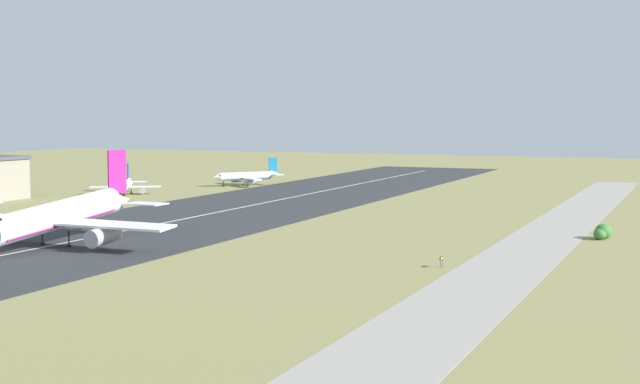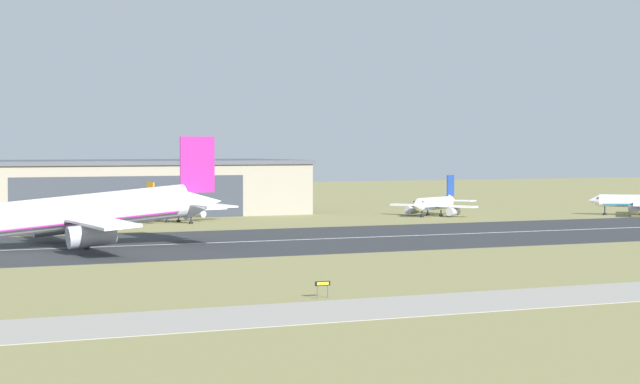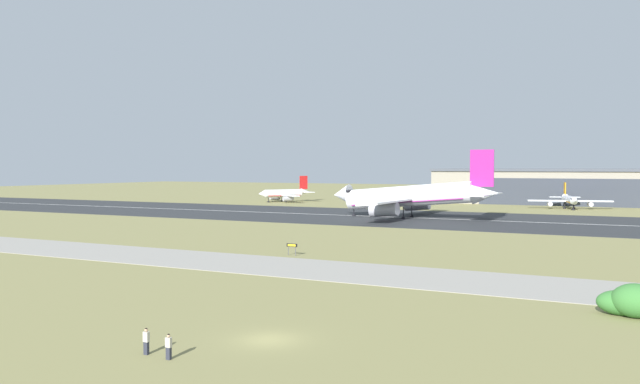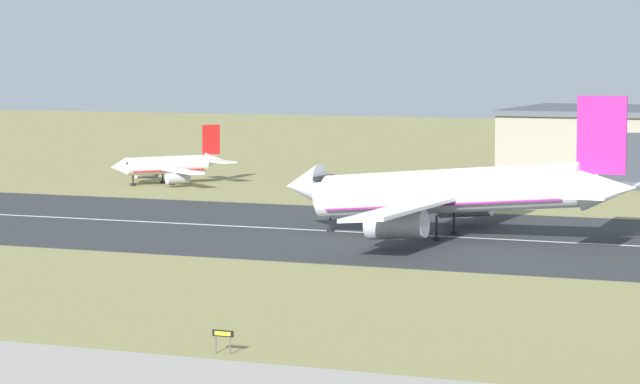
# 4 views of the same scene
# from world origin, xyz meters

# --- Properties ---
(ground_plane) EXTENTS (698.56, 698.56, 0.00)m
(ground_plane) POSITION_xyz_m (0.00, 54.61, 0.00)
(ground_plane) COLOR olive
(runway_strip) EXTENTS (458.56, 52.16, 0.06)m
(runway_strip) POSITION_xyz_m (0.00, 109.22, 0.03)
(runway_strip) COLOR #2B2D30
(runway_strip) RESTS_ON ground_plane
(runway_centreline) EXTENTS (412.71, 0.70, 0.01)m
(runway_centreline) POSITION_xyz_m (0.00, 109.22, 0.07)
(runway_centreline) COLOR silver
(runway_centreline) RESTS_ON runway_strip
(taxiway_road) EXTENTS (343.92, 13.80, 0.05)m
(taxiway_road) POSITION_xyz_m (0.00, 29.51, 0.03)
(taxiway_road) COLOR gray
(taxiway_road) RESTS_ON ground_plane
(hangar_building) EXTENTS (84.59, 35.42, 12.04)m
(hangar_building) POSITION_xyz_m (3.47, 193.17, 6.03)
(hangar_building) COLOR gray
(hangar_building) RESTS_ON ground_plane
(airplane_landing) EXTENTS (42.70, 49.46, 16.61)m
(airplane_landing) POSITION_xyz_m (-24.37, 108.31, 5.27)
(airplane_landing) COLOR white
(airplane_landing) RESTS_ON ground_plane
(airplane_parked_west) EXTENTS (19.04, 18.92, 8.73)m
(airplane_parked_west) POSITION_xyz_m (66.19, 158.71, 2.64)
(airplane_parked_west) COLOR white
(airplane_parked_west) RESTS_ON ground_plane
(airplane_parked_centre) EXTENTS (23.98, 20.27, 7.77)m
(airplane_parked_centre) POSITION_xyz_m (8.07, 162.79, 2.74)
(airplane_parked_centre) COLOR silver
(airplane_parked_centre) RESTS_ON ground_plane
(runway_sign) EXTENTS (1.65, 0.13, 1.70)m
(runway_sign) POSITION_xyz_m (-19.17, 38.58, 1.30)
(runway_sign) COLOR #4C4C51
(runway_sign) RESTS_ON ground_plane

